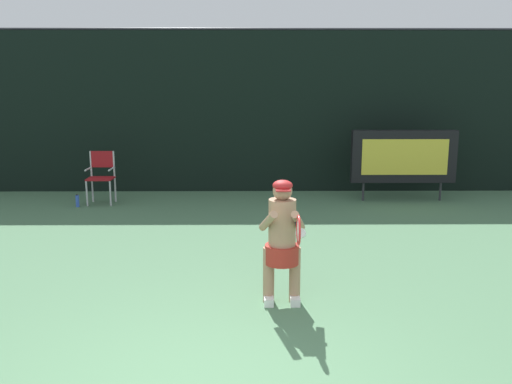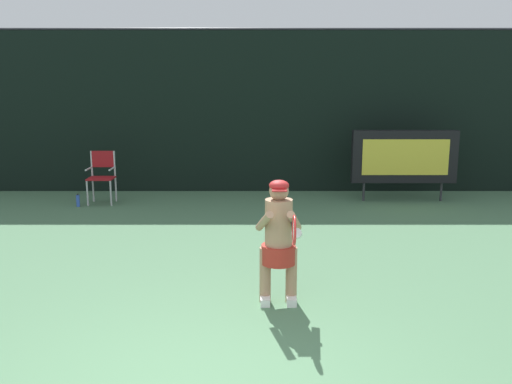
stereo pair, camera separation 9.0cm
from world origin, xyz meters
name	(u,v)px [view 1 (the left image)]	position (x,y,z in m)	size (l,w,h in m)	color
backdrop_screen	(235,112)	(0.00, 8.50, 1.81)	(18.00, 0.12, 3.66)	black
scoreboard	(404,157)	(3.57, 7.40, 0.95)	(2.20, 0.21, 1.50)	black
umpire_chair	(101,174)	(-2.75, 7.20, 0.62)	(0.52, 0.44, 1.08)	#B7B7BC
water_bottle	(77,201)	(-3.16, 6.86, 0.12)	(0.07, 0.07, 0.27)	blue
tennis_player	(282,238)	(0.71, 2.01, 0.77)	(0.53, 0.61, 1.43)	white
tennis_racket	(298,229)	(0.85, 1.49, 1.01)	(0.03, 0.60, 0.31)	black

